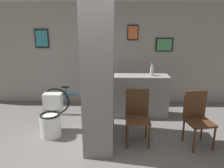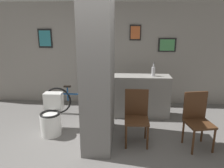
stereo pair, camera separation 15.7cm
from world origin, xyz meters
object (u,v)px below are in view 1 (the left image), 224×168
object	(u,v)px
chair_near_pillar	(137,114)
chair_by_doorway	(197,116)
toilet	(51,119)
bottle_tall	(152,71)
bicycle	(77,101)

from	to	relation	value
chair_near_pillar	chair_by_doorway	distance (m)	1.03
toilet	chair_by_doorway	size ratio (longest dim) A/B	0.80
chair_near_pillar	chair_by_doorway	world-z (taller)	same
chair_near_pillar	bottle_tall	bearing A→B (deg)	70.43
toilet	bicycle	size ratio (longest dim) A/B	0.47
toilet	chair_by_doorway	bearing A→B (deg)	-6.16
bottle_tall	chair_near_pillar	bearing A→B (deg)	-109.34
toilet	bicycle	world-z (taller)	toilet
chair_near_pillar	bottle_tall	xyz separation A→B (m)	(0.41, 1.16, 0.54)
bicycle	bottle_tall	distance (m)	1.85
toilet	bicycle	xyz separation A→B (m)	(0.32, 0.97, 0.01)
chair_near_pillar	bicycle	size ratio (longest dim) A/B	0.59
chair_near_pillar	bicycle	bearing A→B (deg)	137.41
toilet	bicycle	distance (m)	1.02
toilet	bicycle	bearing A→B (deg)	71.60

